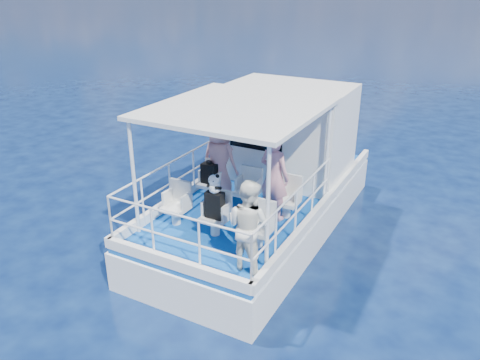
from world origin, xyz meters
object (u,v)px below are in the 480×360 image
object	(u,v)px
backpack_center	(215,205)
panda	(214,183)
passenger_stbd_aft	(248,226)
passenger_port_fwd	(220,160)

from	to	relation	value
backpack_center	panda	xyz separation A→B (m)	(0.01, -0.01, 0.44)
backpack_center	passenger_stbd_aft	bearing A→B (deg)	-32.34
passenger_port_fwd	passenger_stbd_aft	distance (m)	2.87
passenger_stbd_aft	backpack_center	distance (m)	1.23
backpack_center	panda	world-z (taller)	panda
backpack_center	panda	size ratio (longest dim) A/B	1.36
panda	passenger_port_fwd	bearing A→B (deg)	117.52
passenger_port_fwd	backpack_center	world-z (taller)	passenger_port_fwd
passenger_port_fwd	backpack_center	xyz separation A→B (m)	(0.81, -1.55, -0.22)
backpack_center	passenger_port_fwd	bearing A→B (deg)	117.51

